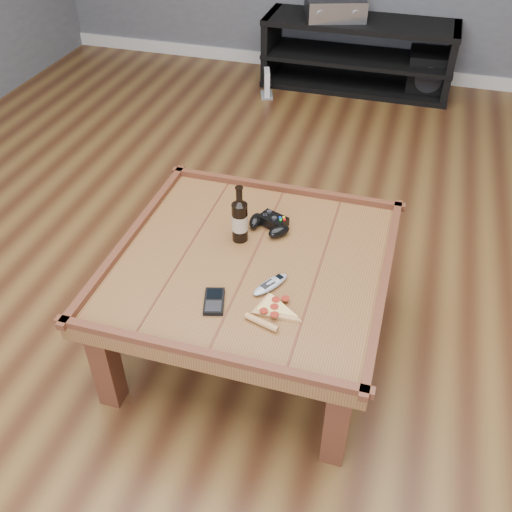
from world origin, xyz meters
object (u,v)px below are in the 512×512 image
(coffee_table, at_px, (251,272))
(beer_bottle, at_px, (240,219))
(game_controller, at_px, (270,224))
(subwoofer, at_px, (428,72))
(smartphone, at_px, (214,301))
(game_console, at_px, (267,84))
(media_console, at_px, (358,55))
(remote_control, at_px, (271,284))
(pizza_slice, at_px, (273,310))
(av_receiver, at_px, (335,7))

(coffee_table, relative_size, beer_bottle, 4.37)
(game_controller, bearing_deg, subwoofer, 100.15)
(smartphone, relative_size, game_console, 0.70)
(media_console, bearing_deg, game_console, -149.17)
(coffee_table, bearing_deg, remote_control, -48.92)
(beer_bottle, relative_size, remote_control, 1.48)
(remote_control, bearing_deg, media_console, 122.88)
(beer_bottle, distance_m, game_controller, 0.15)
(subwoofer, bearing_deg, coffee_table, -104.01)
(media_console, bearing_deg, game_controller, -89.69)
(pizza_slice, bearing_deg, game_controller, 122.70)
(media_console, relative_size, game_controller, 7.76)
(subwoofer, bearing_deg, beer_bottle, -106.01)
(media_console, xyz_separation_m, smartphone, (-0.05, -3.01, 0.21))
(game_controller, xyz_separation_m, game_console, (-0.62, 2.19, -0.39))
(coffee_table, xyz_separation_m, av_receiver, (-0.20, 2.74, 0.18))
(beer_bottle, height_order, remote_control, beer_bottle)
(media_console, relative_size, av_receiver, 2.82)
(coffee_table, bearing_deg, subwoofer, 79.23)
(coffee_table, distance_m, subwoofer, 2.86)
(coffee_table, bearing_deg, smartphone, -102.06)
(game_controller, height_order, subwoofer, game_controller)
(media_console, distance_m, av_receiver, 0.38)
(pizza_slice, bearing_deg, media_console, 108.94)
(coffee_table, xyz_separation_m, pizza_slice, (0.15, -0.24, 0.07))
(av_receiver, bearing_deg, media_console, -17.05)
(coffee_table, distance_m, media_console, 2.75)
(smartphone, bearing_deg, subwoofer, 63.28)
(game_controller, xyz_separation_m, subwoofer, (0.52, 2.59, -0.32))
(game_controller, bearing_deg, beer_bottle, -111.91)
(coffee_table, bearing_deg, av_receiver, 94.15)
(remote_control, distance_m, av_receiver, 2.89)
(av_receiver, xyz_separation_m, game_console, (-0.41, -0.36, -0.48))
(pizza_slice, distance_m, av_receiver, 3.01)
(pizza_slice, xyz_separation_m, remote_control, (-0.04, 0.12, 0.00))
(beer_bottle, bearing_deg, game_console, 102.99)
(media_console, bearing_deg, subwoofer, 5.18)
(media_console, height_order, game_controller, game_controller)
(remote_control, relative_size, game_console, 0.81)
(media_console, height_order, beer_bottle, beer_bottle)
(av_receiver, relative_size, subwoofer, 1.54)
(coffee_table, xyz_separation_m, game_controller, (0.01, 0.20, 0.08))
(media_console, distance_m, game_controller, 2.56)
(game_controller, distance_m, smartphone, 0.46)
(coffee_table, relative_size, av_receiver, 2.07)
(coffee_table, relative_size, media_console, 0.74)
(game_controller, bearing_deg, remote_control, -52.64)
(media_console, xyz_separation_m, beer_bottle, (-0.08, -2.64, 0.30))
(remote_control, height_order, av_receiver, av_receiver)
(smartphone, xyz_separation_m, av_receiver, (-0.14, 3.00, 0.11))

